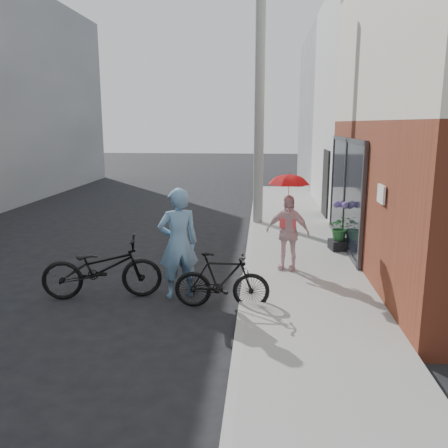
# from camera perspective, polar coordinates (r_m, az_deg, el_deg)

# --- Properties ---
(ground) EXTENTS (80.00, 80.00, 0.00)m
(ground) POSITION_cam_1_polar(r_m,az_deg,el_deg) (8.27, -4.21, -8.89)
(ground) COLOR black
(ground) RESTS_ON ground
(sidewalk) EXTENTS (2.20, 24.00, 0.12)m
(sidewalk) POSITION_cam_1_polar(r_m,az_deg,el_deg) (10.09, 9.48, -4.78)
(sidewalk) COLOR #979892
(sidewalk) RESTS_ON ground
(curb) EXTENTS (0.12, 24.00, 0.12)m
(curb) POSITION_cam_1_polar(r_m,az_deg,el_deg) (10.06, 2.86, -4.68)
(curb) COLOR #9E9E99
(curb) RESTS_ON ground
(plaster_building) EXTENTS (8.00, 6.00, 7.00)m
(plaster_building) POSITION_cam_1_polar(r_m,az_deg,el_deg) (17.68, 25.09, 12.71)
(plaster_building) COLOR silver
(plaster_building) RESTS_ON ground
(east_building_far) EXTENTS (8.00, 8.00, 7.00)m
(east_building_far) POSITION_cam_1_polar(r_m,az_deg,el_deg) (24.38, 19.36, 12.66)
(east_building_far) COLOR slate
(east_building_far) RESTS_ON ground
(utility_pole) EXTENTS (0.28, 0.28, 7.00)m
(utility_pole) POSITION_cam_1_polar(r_m,az_deg,el_deg) (13.64, 4.28, 14.31)
(utility_pole) COLOR #9E9E99
(utility_pole) RESTS_ON ground
(officer) EXTENTS (0.82, 0.69, 1.90)m
(officer) POSITION_cam_1_polar(r_m,az_deg,el_deg) (8.09, -5.51, -2.31)
(officer) COLOR #6691B5
(officer) RESTS_ON ground
(bike_left) EXTENTS (2.11, 1.09, 1.06)m
(bike_left) POSITION_cam_1_polar(r_m,az_deg,el_deg) (8.38, -14.45, -5.16)
(bike_left) COLOR black
(bike_left) RESTS_ON ground
(bike_right) EXTENTS (1.55, 0.44, 0.93)m
(bike_right) POSITION_cam_1_polar(r_m,az_deg,el_deg) (7.69, -0.25, -6.81)
(bike_right) COLOR black
(bike_right) RESTS_ON ground
(kimono_woman) EXTENTS (0.94, 0.62, 1.48)m
(kimono_woman) POSITION_cam_1_polar(r_m,az_deg,el_deg) (9.34, 7.65, -1.01)
(kimono_woman) COLOR beige
(kimono_woman) RESTS_ON sidewalk
(parasol) EXTENTS (0.78, 0.78, 0.68)m
(parasol) POSITION_cam_1_polar(r_m,az_deg,el_deg) (9.16, 7.84, 5.59)
(parasol) COLOR red
(parasol) RESTS_ON kimono_woman
(planter) EXTENTS (0.50, 0.50, 0.22)m
(planter) POSITION_cam_1_polar(r_m,az_deg,el_deg) (11.13, 13.71, -2.45)
(planter) COLOR black
(planter) RESTS_ON sidewalk
(potted_plant) EXTENTS (0.52, 0.45, 0.58)m
(potted_plant) POSITION_cam_1_polar(r_m,az_deg,el_deg) (11.04, 13.82, -0.42)
(potted_plant) COLOR #28662F
(potted_plant) RESTS_ON planter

